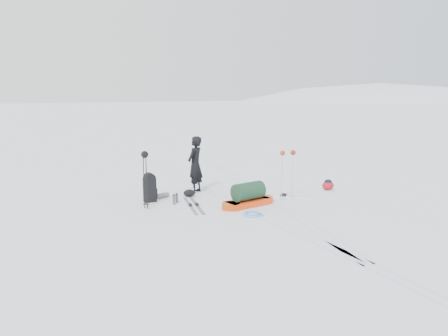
{
  "coord_description": "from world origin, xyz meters",
  "views": [
    {
      "loc": [
        -4.99,
        -10.63,
        3.11
      ],
      "look_at": [
        -0.15,
        0.34,
        0.95
      ],
      "focal_mm": 35.0,
      "sensor_mm": 36.0,
      "label": 1
    }
  ],
  "objects_px": {
    "skier": "(195,165)",
    "expedition_rucksack": "(151,188)",
    "ski_poles_black": "(145,162)",
    "pulk_sled": "(248,197)"
  },
  "relations": [
    {
      "from": "pulk_sled",
      "to": "ski_poles_black",
      "type": "relative_size",
      "value": 1.13
    },
    {
      "from": "skier",
      "to": "expedition_rucksack",
      "type": "height_order",
      "value": "skier"
    },
    {
      "from": "skier",
      "to": "pulk_sled",
      "type": "height_order",
      "value": "skier"
    },
    {
      "from": "expedition_rucksack",
      "to": "ski_poles_black",
      "type": "bearing_deg",
      "value": -118.81
    },
    {
      "from": "skier",
      "to": "pulk_sled",
      "type": "xyz_separation_m",
      "value": [
        0.78,
        -2.04,
        -0.62
      ]
    },
    {
      "from": "ski_poles_black",
      "to": "skier",
      "type": "bearing_deg",
      "value": 36.32
    },
    {
      "from": "expedition_rucksack",
      "to": "ski_poles_black",
      "type": "height_order",
      "value": "ski_poles_black"
    },
    {
      "from": "pulk_sled",
      "to": "ski_poles_black",
      "type": "xyz_separation_m",
      "value": [
        -2.61,
        0.83,
        1.02
      ]
    },
    {
      "from": "pulk_sled",
      "to": "expedition_rucksack",
      "type": "distance_m",
      "value": 2.75
    },
    {
      "from": "expedition_rucksack",
      "to": "pulk_sled",
      "type": "bearing_deg",
      "value": -37.5
    }
  ]
}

